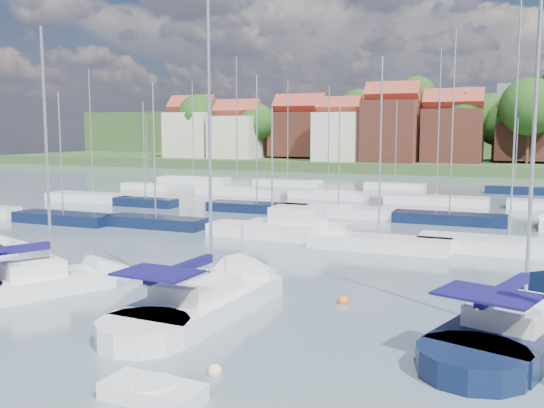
% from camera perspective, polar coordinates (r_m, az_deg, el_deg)
% --- Properties ---
extents(ground, '(260.00, 260.00, 0.00)m').
position_cam_1_polar(ground, '(59.57, 13.95, -0.42)').
color(ground, '#495764').
rests_on(ground, ground).
extents(sailboat_left, '(6.63, 9.60, 13.04)m').
position_cam_1_polar(sailboat_left, '(30.35, -19.05, -6.96)').
color(sailboat_left, silver).
rests_on(sailboat_left, ground).
extents(sailboat_centre, '(4.02, 12.87, 17.21)m').
position_cam_1_polar(sailboat_centre, '(26.79, -4.44, -8.47)').
color(sailboat_centre, silver).
rests_on(sailboat_centre, ground).
extents(sailboat_navy, '(7.26, 13.57, 18.11)m').
position_cam_1_polar(sailboat_navy, '(25.49, 23.47, -9.85)').
color(sailboat_navy, black).
rests_on(sailboat_navy, ground).
extents(tender, '(2.94, 1.47, 0.62)m').
position_cam_1_polar(tender, '(17.95, -11.14, -16.95)').
color(tender, silver).
rests_on(tender, ground).
extents(buoy_c, '(0.42, 0.42, 0.42)m').
position_cam_1_polar(buoy_c, '(22.52, -12.06, -12.57)').
color(buoy_c, '#D85914').
rests_on(buoy_c, ground).
extents(buoy_d, '(0.47, 0.47, 0.47)m').
position_cam_1_polar(buoy_d, '(19.44, -5.40, -15.68)').
color(buoy_d, beige).
rests_on(buoy_d, ground).
extents(buoy_e, '(0.51, 0.51, 0.51)m').
position_cam_1_polar(buoy_e, '(26.81, 6.70, -9.26)').
color(buoy_e, '#D85914').
rests_on(buoy_e, ground).
extents(buoy_g, '(0.55, 0.55, 0.55)m').
position_cam_1_polar(buoy_g, '(21.55, 14.05, -13.54)').
color(buoy_g, '#D85914').
rests_on(buoy_g, ground).
extents(marina_field, '(79.62, 41.41, 15.93)m').
position_cam_1_polar(marina_field, '(54.49, 15.16, -0.68)').
color(marina_field, silver).
rests_on(marina_field, ground).
extents(far_shore_town, '(212.46, 90.00, 22.27)m').
position_cam_1_polar(far_shore_town, '(151.27, 20.30, 5.49)').
color(far_shore_town, '#365028').
rests_on(far_shore_town, ground).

